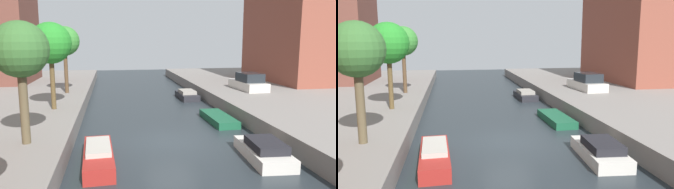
% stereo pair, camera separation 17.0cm
% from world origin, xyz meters
% --- Properties ---
extents(ground_plane, '(84.00, 84.00, 0.00)m').
position_xyz_m(ground_plane, '(0.00, 0.00, 0.00)').
color(ground_plane, '#232B30').
extents(low_block_right, '(10.00, 12.71, 9.34)m').
position_xyz_m(low_block_right, '(18.00, 16.05, 5.67)').
color(low_block_right, brown).
rests_on(low_block_right, quay_right).
extents(street_tree_2, '(2.31, 2.31, 5.11)m').
position_xyz_m(street_tree_2, '(-6.64, -2.36, 4.88)').
color(street_tree_2, brown).
rests_on(street_tree_2, quay_left).
extents(street_tree_3, '(2.55, 2.55, 5.40)m').
position_xyz_m(street_tree_3, '(-6.64, 4.76, 5.09)').
color(street_tree_3, brown).
rests_on(street_tree_3, quay_left).
extents(street_tree_4, '(2.37, 2.37, 5.40)m').
position_xyz_m(street_tree_4, '(-6.64, 11.29, 5.15)').
color(street_tree_4, '#503A25').
rests_on(street_tree_4, quay_left).
extents(parked_car, '(2.04, 4.54, 1.47)m').
position_xyz_m(parked_car, '(8.81, 10.48, 1.61)').
color(parked_car, beige).
rests_on(parked_car, quay_right).
extents(moored_boat_left_2, '(1.44, 4.57, 0.82)m').
position_xyz_m(moored_boat_left_2, '(-3.68, -2.65, 0.36)').
color(moored_boat_left_2, maroon).
rests_on(moored_boat_left_2, ground_plane).
extents(moored_boat_right_2, '(1.84, 3.94, 0.92)m').
position_xyz_m(moored_boat_right_2, '(3.66, -3.32, 0.38)').
color(moored_boat_right_2, beige).
rests_on(moored_boat_right_2, ground_plane).
extents(moored_boat_right_3, '(1.46, 4.22, 0.45)m').
position_xyz_m(moored_boat_right_3, '(3.83, 3.63, 0.22)').
color(moored_boat_right_3, '#195638').
rests_on(moored_boat_right_3, ground_plane).
extents(moored_boat_right_4, '(1.55, 3.68, 0.82)m').
position_xyz_m(moored_boat_right_4, '(3.71, 12.26, 0.35)').
color(moored_boat_right_4, '#232328').
rests_on(moored_boat_right_4, ground_plane).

